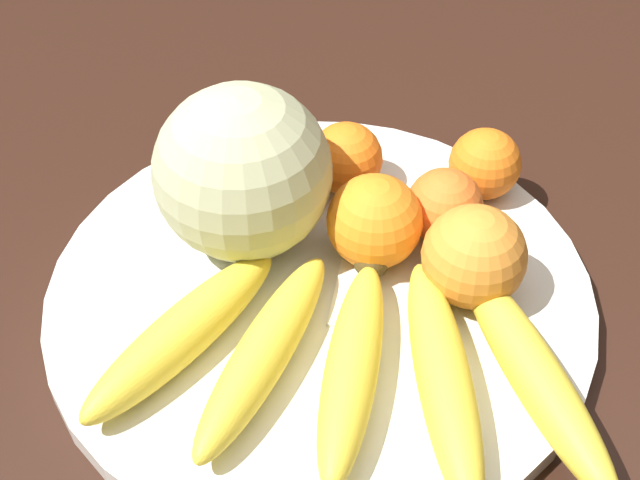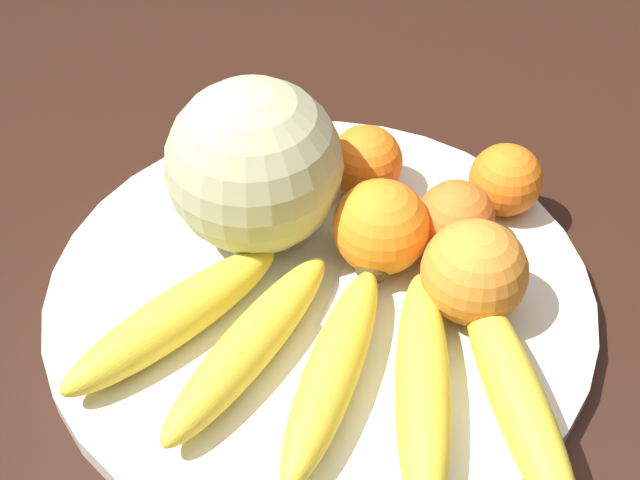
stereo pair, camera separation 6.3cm
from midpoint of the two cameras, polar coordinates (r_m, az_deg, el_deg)
kitchen_table at (r=0.71m, az=-2.22°, el=-13.58°), size 1.29×1.08×0.73m
fruit_bowl at (r=0.67m, az=-2.68°, el=-3.65°), size 0.41×0.41×0.02m
melon at (r=0.66m, az=-7.70°, el=4.19°), size 0.13×0.13×0.13m
banana_bunch at (r=0.60m, az=-0.84°, el=-7.78°), size 0.21×0.36×0.04m
orange_front_left at (r=0.64m, az=7.08°, el=-1.20°), size 0.08×0.08×0.08m
orange_front_right at (r=0.66m, az=0.81°, el=1.06°), size 0.07×0.07×0.07m
orange_mid_center at (r=0.72m, az=-0.80°, el=5.14°), size 0.06×0.06×0.06m
orange_back_left at (r=0.73m, az=8.10°, el=4.74°), size 0.06×0.06×0.06m
orange_back_right at (r=0.68m, az=5.39°, el=2.04°), size 0.06×0.06×0.06m
produce_tag at (r=0.66m, az=-0.38°, el=-2.95°), size 0.09×0.03×0.00m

